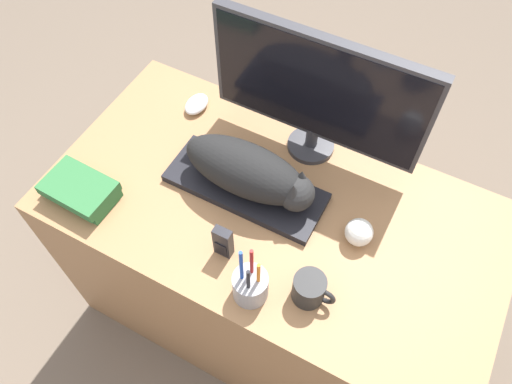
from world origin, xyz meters
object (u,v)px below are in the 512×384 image
baseball (359,232)px  cat (251,172)px  computer_mouse (197,104)px  coffee_mug (310,289)px  book_stack (80,190)px  monitor (319,92)px  keyboard (246,187)px  phone (223,242)px  pen_cup (250,285)px

baseball → cat: bearing=179.9°
cat → computer_mouse: (-0.31, 0.20, -0.08)m
coffee_mug → book_stack: bearing=-177.5°
cat → monitor: size_ratio=0.63×
cat → monitor: 0.28m
keyboard → cat: size_ratio=1.19×
cat → coffee_mug: (0.27, -0.21, -0.06)m
phone → cat: bearing=97.7°
monitor → pen_cup: 0.53m
computer_mouse → baseball: baseball is taller
keyboard → baseball: baseball is taller
coffee_mug → phone: phone is taller
baseball → book_stack: 0.77m
coffee_mug → book_stack: coffee_mug is taller
coffee_mug → book_stack: 0.69m
keyboard → pen_cup: size_ratio=2.11×
coffee_mug → keyboard: bearing=144.7°
phone → pen_cup: bearing=-30.6°
keyboard → coffee_mug: 0.36m
monitor → baseball: (0.24, -0.23, -0.19)m
cat → phone: (0.03, -0.20, -0.04)m
coffee_mug → book_stack: (-0.69, -0.03, -0.01)m
pen_cup → baseball: 0.32m
book_stack → cat: bearing=29.8°
cat → coffee_mug: 0.35m
keyboard → cat: (0.02, 0.00, 0.08)m
cat → book_stack: bearing=-150.2°
baseball → pen_cup: bearing=-123.6°
cat → coffee_mug: bearing=-37.1°
cat → monitor: bearing=69.9°
keyboard → pen_cup: bearing=-59.0°
pen_cup → monitor: bearing=96.9°
monitor → baseball: bearing=-43.7°
coffee_mug → pen_cup: 0.15m
monitor → book_stack: 0.71m
monitor → coffee_mug: bearing=-66.2°
baseball → keyboard: bearing=179.9°
monitor → phone: size_ratio=5.63×
cat → computer_mouse: cat is taller
pen_cup → phone: size_ratio=2.00×
monitor → book_stack: (-0.50, -0.46, -0.20)m
pen_cup → baseball: size_ratio=2.88×
keyboard → monitor: monitor is taller
computer_mouse → coffee_mug: coffee_mug is taller
cat → computer_mouse: size_ratio=4.01×
book_stack → keyboard: bearing=31.0°
monitor → pen_cup: bearing=-83.1°
cat → pen_cup: 0.31m
monitor → book_stack: monitor is taller
cat → baseball: 0.33m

